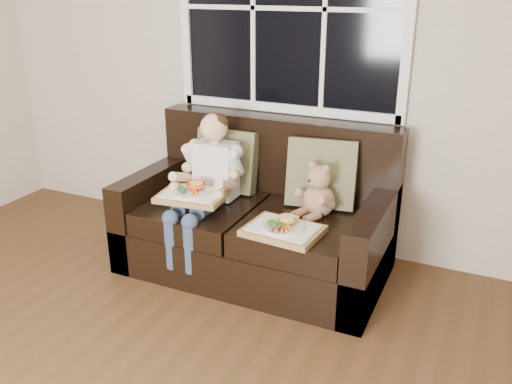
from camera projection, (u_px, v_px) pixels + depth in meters
The scene contains 8 objects.
window_back at pixel (289, 8), 3.51m from camera, with size 1.62×0.04×1.37m.
loveseat at pixel (259, 223), 3.61m from camera, with size 1.70×0.92×0.96m.
pillow_left at pixel (227, 160), 3.73m from camera, with size 0.43×0.21×0.44m.
pillow_right at pixel (322, 173), 3.46m from camera, with size 0.46×0.27×0.45m.
child at pixel (208, 174), 3.50m from camera, with size 0.40×0.60×0.89m.
teddy_bear at pixel (318, 194), 3.34m from camera, with size 0.25×0.30×0.36m.
tray_left at pixel (192, 194), 3.38m from camera, with size 0.45×0.36×0.10m.
tray_right at pixel (283, 229), 3.13m from camera, with size 0.46×0.36×0.10m.
Camera 1 is at (1.56, -0.97, 1.82)m, focal length 38.00 mm.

